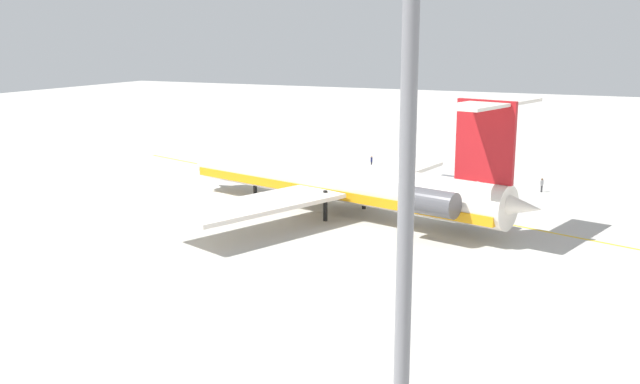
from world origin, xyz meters
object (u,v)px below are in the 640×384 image
(ground_crew_near_tail, at_px, (542,183))
(safety_cone_nose, at_px, (255,169))
(ground_crew_near_nose, at_px, (372,160))
(light_mast, at_px, (408,142))
(main_jetliner, at_px, (345,182))

(ground_crew_near_tail, xyz_separation_m, safety_cone_nose, (39.12, 2.31, -0.83))
(ground_crew_near_nose, distance_m, light_mast, 75.08)
(ground_crew_near_tail, bearing_deg, light_mast, -42.99)
(ground_crew_near_nose, relative_size, ground_crew_near_tail, 1.01)
(light_mast, bearing_deg, safety_cone_nose, -54.88)
(safety_cone_nose, bearing_deg, light_mast, 125.12)
(ground_crew_near_nose, xyz_separation_m, ground_crew_near_tail, (-24.92, 6.76, -0.01))
(main_jetliner, relative_size, ground_crew_near_nose, 25.45)
(ground_crew_near_tail, bearing_deg, safety_cone_nose, -132.09)
(light_mast, bearing_deg, ground_crew_near_nose, -68.06)
(ground_crew_near_nose, distance_m, safety_cone_nose, 16.88)
(main_jetliner, xyz_separation_m, ground_crew_near_tail, (-17.50, -20.58, -2.50))
(ground_crew_near_nose, bearing_deg, safety_cone_nose, 160.21)
(safety_cone_nose, distance_m, light_mast, 74.06)
(safety_cone_nose, bearing_deg, ground_crew_near_tail, -176.61)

